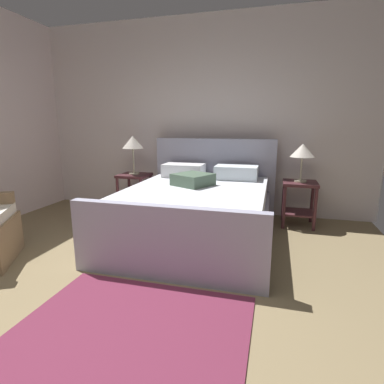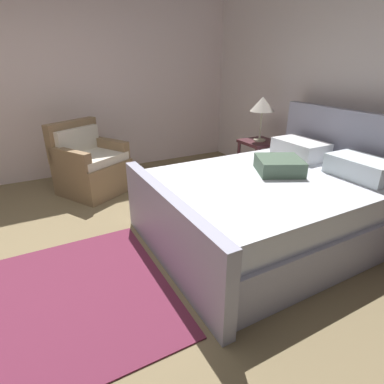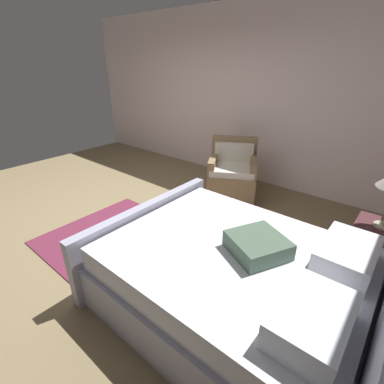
{
  "view_description": "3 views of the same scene",
  "coord_description": "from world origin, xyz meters",
  "px_view_note": "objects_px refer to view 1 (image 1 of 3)",
  "views": [
    {
      "loc": [
        1.15,
        -1.27,
        1.34
      ],
      "look_at": [
        0.32,
        1.78,
        0.64
      ],
      "focal_mm": 28.61,
      "sensor_mm": 36.0,
      "label": 1
    },
    {
      "loc": [
        2.26,
        0.19,
        1.62
      ],
      "look_at": [
        0.1,
        1.36,
        0.55
      ],
      "focal_mm": 28.86,
      "sensor_mm": 36.0,
      "label": 2
    },
    {
      "loc": [
        1.9,
        2.99,
        1.98
      ],
      "look_at": [
        -0.09,
        1.34,
        0.77
      ],
      "focal_mm": 26.02,
      "sensor_mm": 36.0,
      "label": 3
    }
  ],
  "objects_px": {
    "bed": "(198,209)",
    "table_lamp_left": "(133,143)",
    "nightstand_right": "(299,196)",
    "table_lamp_right": "(303,151)",
    "nightstand_left": "(135,187)"
  },
  "relations": [
    {
      "from": "bed",
      "to": "table_lamp_left",
      "type": "xyz_separation_m",
      "value": [
        -1.2,
        0.8,
        0.72
      ]
    },
    {
      "from": "nightstand_right",
      "to": "table_lamp_left",
      "type": "height_order",
      "value": "table_lamp_left"
    },
    {
      "from": "table_lamp_right",
      "to": "table_lamp_left",
      "type": "bearing_deg",
      "value": 179.77
    },
    {
      "from": "table_lamp_right",
      "to": "table_lamp_left",
      "type": "height_order",
      "value": "table_lamp_left"
    },
    {
      "from": "nightstand_right",
      "to": "table_lamp_right",
      "type": "height_order",
      "value": "table_lamp_right"
    },
    {
      "from": "nightstand_left",
      "to": "bed",
      "type": "bearing_deg",
      "value": -33.51
    },
    {
      "from": "bed",
      "to": "nightstand_left",
      "type": "relative_size",
      "value": 3.68
    },
    {
      "from": "bed",
      "to": "nightstand_right",
      "type": "distance_m",
      "value": 1.44
    },
    {
      "from": "bed",
      "to": "nightstand_left",
      "type": "height_order",
      "value": "bed"
    },
    {
      "from": "bed",
      "to": "table_lamp_right",
      "type": "xyz_separation_m",
      "value": [
        1.2,
        0.79,
        0.65
      ]
    },
    {
      "from": "table_lamp_left",
      "to": "table_lamp_right",
      "type": "bearing_deg",
      "value": -0.23
    },
    {
      "from": "nightstand_right",
      "to": "nightstand_left",
      "type": "relative_size",
      "value": 1.0
    },
    {
      "from": "table_lamp_left",
      "to": "bed",
      "type": "bearing_deg",
      "value": -33.51
    },
    {
      "from": "bed",
      "to": "table_lamp_right",
      "type": "distance_m",
      "value": 1.58
    },
    {
      "from": "nightstand_left",
      "to": "table_lamp_left",
      "type": "bearing_deg",
      "value": 116.57
    }
  ]
}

